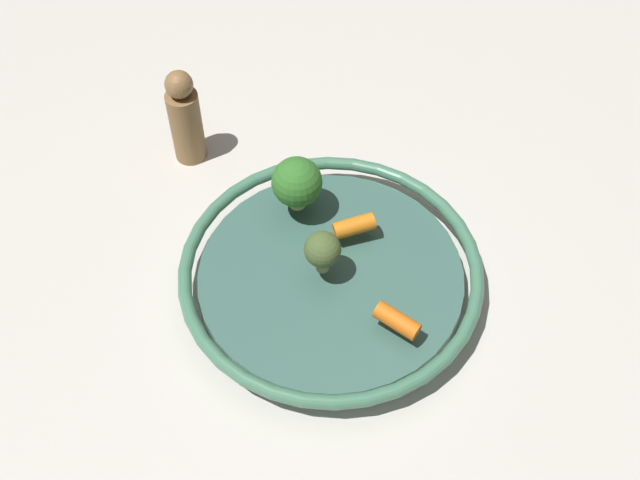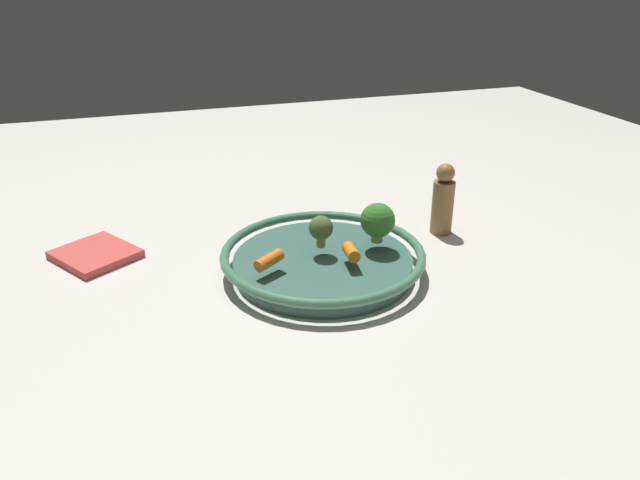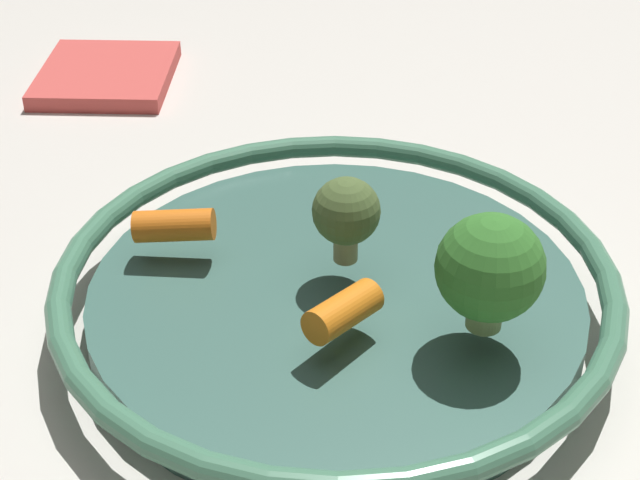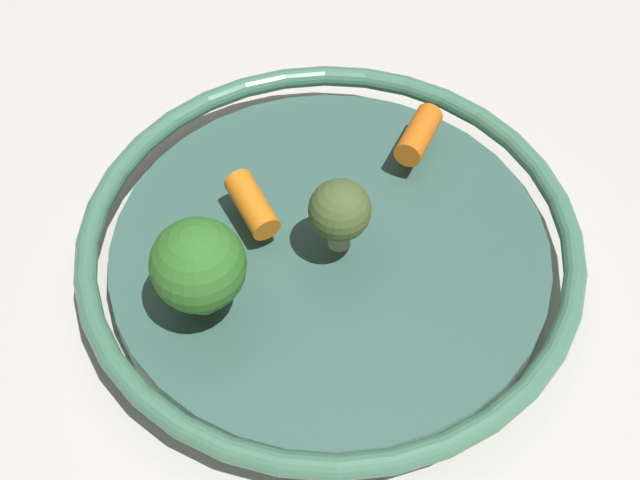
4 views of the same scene
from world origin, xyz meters
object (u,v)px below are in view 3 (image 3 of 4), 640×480
serving_bowl (336,294)px  broccoli_floret_mid (351,215)px  baby_carrot_near_rim (174,226)px  baby_carrot_right (343,311)px  dish_towel (107,75)px  broccoli_floret_large (488,270)px

serving_bowl → broccoli_floret_mid: broccoli_floret_mid is taller
baby_carrot_near_rim → broccoli_floret_mid: size_ratio=0.90×
baby_carrot_right → broccoli_floret_mid: bearing=119.2°
broccoli_floret_mid → dish_towel: size_ratio=0.43×
baby_carrot_near_rim → broccoli_floret_mid: bearing=21.9°
broccoli_floret_large → dish_towel: broccoli_floret_large is taller
broccoli_floret_mid → dish_towel: (-0.36, 0.16, -0.07)m
serving_bowl → broccoli_floret_mid: bearing=72.1°
baby_carrot_near_rim → dish_towel: (-0.26, 0.20, -0.04)m
serving_bowl → broccoli_floret_large: (0.10, -0.00, 0.06)m
baby_carrot_near_rim → dish_towel: bearing=142.5°
serving_bowl → broccoli_floret_mid: size_ratio=6.26×
broccoli_floret_large → baby_carrot_near_rim: bearing=-171.5°
baby_carrot_near_rim → broccoli_floret_mid: 0.11m
baby_carrot_right → broccoli_floret_large: size_ratio=0.69×
broccoli_floret_large → dish_towel: 0.49m
serving_bowl → baby_carrot_near_rim: 0.11m
serving_bowl → baby_carrot_right: size_ratio=7.25×
baby_carrot_right → broccoli_floret_mid: 0.07m
broccoli_floret_large → dish_towel: (-0.46, 0.17, -0.07)m
baby_carrot_near_rim → dish_towel: 0.33m
baby_carrot_near_rim → baby_carrot_right: bearing=-5.4°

